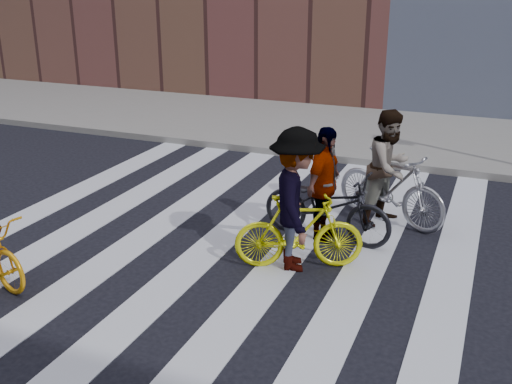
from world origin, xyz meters
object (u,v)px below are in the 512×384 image
Objects in this scene: bike_dark_rear at (327,206)px; rider_right at (296,200)px; rider_mid at (389,167)px; rider_rear at (324,184)px; bike_silver_mid at (391,187)px; bike_yellow_right at (299,232)px.

rider_right is (-0.13, -1.04, 0.44)m from bike_dark_rear.
rider_right is (-0.83, -2.04, 0.05)m from rider_mid.
rider_mid reaches higher than rider_rear.
rider_rear reaches higher than bike_silver_mid.
rider_right is at bearing -179.04° from bike_silver_mid.
bike_silver_mid is 1.15× the size of rider_rear.
bike_yellow_right is 0.86× the size of bike_dark_rear.
rider_rear reaches higher than bike_dark_rear.
rider_rear is (-0.05, 0.00, 0.33)m from bike_dark_rear.
bike_yellow_right is at bearing -177.85° from bike_silver_mid.
rider_mid is 2.21m from rider_right.
bike_silver_mid is 1.26m from bike_dark_rear.
rider_right is at bearing -177.85° from rider_mid.
rider_mid reaches higher than bike_silver_mid.
bike_dark_rear is at bearing 169.41° from rider_mid.
rider_right reaches higher than rider_mid.
rider_mid is (0.70, 1.01, 0.38)m from bike_dark_rear.
rider_rear is at bearing 165.75° from bike_silver_mid.
bike_silver_mid reaches higher than bike_yellow_right.
rider_right is 1.13× the size of rider_rear.
bike_silver_mid is 2.21m from bike_yellow_right.
rider_right reaches higher than bike_yellow_right.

